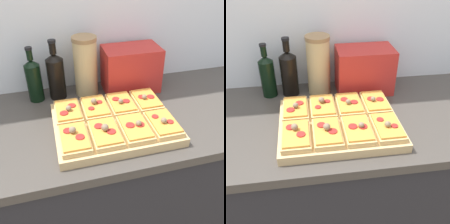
# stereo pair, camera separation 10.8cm
# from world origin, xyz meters

# --- Properties ---
(wall_back) EXTENTS (6.00, 0.06, 2.50)m
(wall_back) POSITION_xyz_m (0.00, 0.67, 1.25)
(wall_back) COLOR silver
(wall_back) RESTS_ON ground_plane
(kitchen_counter) EXTENTS (2.63, 0.67, 0.92)m
(kitchen_counter) POSITION_xyz_m (0.00, 0.32, 0.46)
(kitchen_counter) COLOR #232328
(kitchen_counter) RESTS_ON ground_plane
(cutting_board) EXTENTS (0.48, 0.38, 0.04)m
(cutting_board) POSITION_xyz_m (-0.07, 0.24, 0.94)
(cutting_board) COLOR tan
(cutting_board) RESTS_ON kitchen_counter
(pizza_slice_back_left) EXTENTS (0.11, 0.17, 0.05)m
(pizza_slice_back_left) POSITION_xyz_m (-0.24, 0.33, 0.97)
(pizza_slice_back_left) COLOR tan
(pizza_slice_back_left) RESTS_ON cutting_board
(pizza_slice_back_midleft) EXTENTS (0.11, 0.17, 0.05)m
(pizza_slice_back_midleft) POSITION_xyz_m (-0.13, 0.33, 0.97)
(pizza_slice_back_midleft) COLOR tan
(pizza_slice_back_midleft) RESTS_ON cutting_board
(pizza_slice_back_midright) EXTENTS (0.11, 0.17, 0.05)m
(pizza_slice_back_midright) POSITION_xyz_m (-0.01, 0.33, 0.97)
(pizza_slice_back_midright) COLOR tan
(pizza_slice_back_midright) RESTS_ON cutting_board
(pizza_slice_back_right) EXTENTS (0.11, 0.17, 0.05)m
(pizza_slice_back_right) POSITION_xyz_m (0.10, 0.33, 0.97)
(pizza_slice_back_right) COLOR tan
(pizza_slice_back_right) RESTS_ON cutting_board
(pizza_slice_front_left) EXTENTS (0.11, 0.17, 0.05)m
(pizza_slice_front_left) POSITION_xyz_m (-0.24, 0.15, 0.97)
(pizza_slice_front_left) COLOR tan
(pizza_slice_front_left) RESTS_ON cutting_board
(pizza_slice_front_midleft) EXTENTS (0.11, 0.17, 0.06)m
(pizza_slice_front_midleft) POSITION_xyz_m (-0.13, 0.15, 0.97)
(pizza_slice_front_midleft) COLOR tan
(pizza_slice_front_midleft) RESTS_ON cutting_board
(pizza_slice_front_midright) EXTENTS (0.11, 0.17, 0.05)m
(pizza_slice_front_midright) POSITION_xyz_m (-0.01, 0.15, 0.97)
(pizza_slice_front_midright) COLOR tan
(pizza_slice_front_midright) RESTS_ON cutting_board
(pizza_slice_front_right) EXTENTS (0.11, 0.17, 0.05)m
(pizza_slice_front_right) POSITION_xyz_m (0.10, 0.15, 0.97)
(pizza_slice_front_right) COLOR tan
(pizza_slice_front_right) RESTS_ON cutting_board
(olive_oil_bottle) EXTENTS (0.07, 0.07, 0.26)m
(olive_oil_bottle) POSITION_xyz_m (-0.37, 0.55, 1.03)
(olive_oil_bottle) COLOR black
(olive_oil_bottle) RESTS_ON kitchen_counter
(wine_bottle) EXTENTS (0.08, 0.08, 0.29)m
(wine_bottle) POSITION_xyz_m (-0.27, 0.55, 1.04)
(wine_bottle) COLOR black
(wine_bottle) RESTS_ON kitchen_counter
(grain_jar_tall) EXTENTS (0.11, 0.11, 0.29)m
(grain_jar_tall) POSITION_xyz_m (-0.12, 0.55, 1.06)
(grain_jar_tall) COLOR tan
(grain_jar_tall) RESTS_ON kitchen_counter
(toaster_oven) EXTENTS (0.30, 0.17, 0.22)m
(toaster_oven) POSITION_xyz_m (0.10, 0.53, 1.03)
(toaster_oven) COLOR red
(toaster_oven) RESTS_ON kitchen_counter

